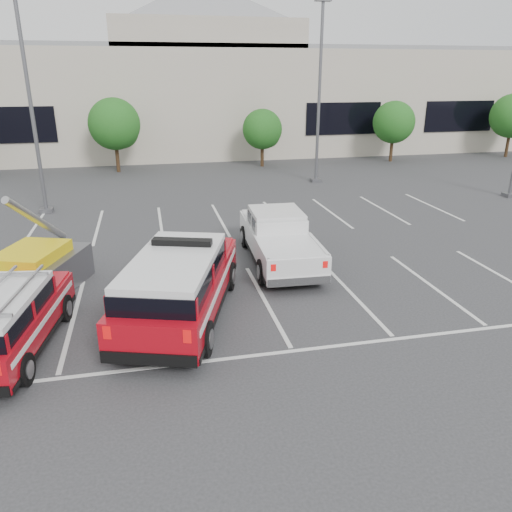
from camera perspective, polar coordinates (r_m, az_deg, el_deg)
The scene contains 12 objects.
ground at distance 14.75m, azimuth 1.08°, elevation -5.24°, with size 120.00×120.00×0.00m, color #2F2F31.
stall_markings at distance 18.82m, azimuth -2.10°, elevation 0.55°, with size 23.00×15.00×0.01m, color silver.
convention_building at distance 44.96m, azimuth -8.58°, elevation 17.96°, with size 60.00×16.99×13.20m.
tree_mid_left at distance 35.19m, azimuth -15.72°, elevation 14.14°, with size 3.37×3.37×4.85m.
tree_mid_right at distance 36.15m, azimuth 0.85°, elevation 14.14°, with size 2.77×2.77×3.99m.
tree_right at distance 39.61m, azimuth 15.55°, elevation 14.36°, with size 3.07×3.07×4.42m.
light_pole_left at distance 25.44m, azimuth -24.41°, elevation 15.93°, with size 0.90×0.60×10.24m.
light_pole_mid at distance 30.69m, azimuth 7.24°, elevation 17.93°, with size 0.90×0.60×10.24m.
fire_chief_suv at distance 13.59m, azimuth -8.69°, elevation -3.77°, with size 3.94×6.41×2.12m.
white_pickup at distance 17.59m, azimuth 2.61°, elevation 1.52°, with size 2.25×5.83×1.76m.
ladder_suv at distance 13.29m, azimuth -26.65°, elevation -7.06°, with size 2.49×4.87×1.83m.
utility_rig at distance 16.53m, azimuth -24.49°, elevation -1.87°, with size 4.12×4.03×3.19m.
Camera 1 is at (-3.12, -12.94, 6.35)m, focal length 35.00 mm.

